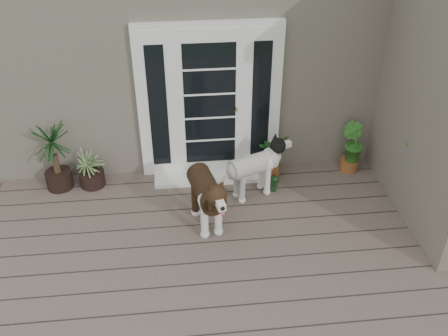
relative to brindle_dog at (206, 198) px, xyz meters
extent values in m
cube|color=#6B5B4C|center=(0.35, -0.99, -0.46)|extent=(6.20, 4.60, 0.12)
cube|color=#665E54|center=(0.35, 3.26, 1.03)|extent=(7.40, 4.00, 3.10)
cube|color=white|center=(0.15, 1.21, 0.68)|extent=(1.90, 0.14, 2.15)
cube|color=white|center=(0.15, 1.01, -0.37)|extent=(1.60, 0.40, 0.05)
imported|color=#1A5C1D|center=(1.00, 1.01, -0.14)|extent=(0.58, 0.58, 0.52)
imported|color=#2B5F1B|center=(2.13, 1.01, -0.14)|extent=(0.48, 0.48, 0.52)
imported|color=#244E16|center=(2.72, 1.01, -0.13)|extent=(0.36, 0.36, 0.53)
camera|label=1|loc=(-0.30, -4.76, 3.59)|focal=39.98mm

